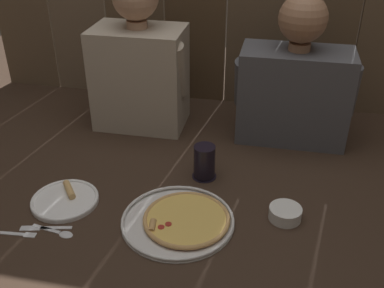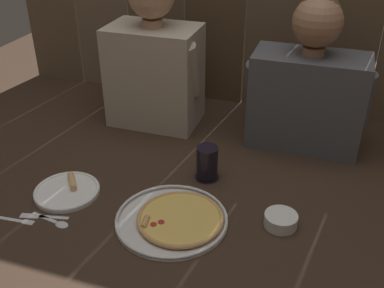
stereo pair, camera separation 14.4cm
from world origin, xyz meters
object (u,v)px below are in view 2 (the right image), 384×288
pizza_tray (175,219)px  diner_left (154,59)px  drinking_glass (207,163)px  dipping_bowl (281,219)px  dinner_plate (67,191)px  diner_right (309,84)px

pizza_tray → diner_left: diner_left is taller
drinking_glass → dipping_bowl: (0.28, -0.18, -0.04)m
dipping_bowl → diner_left: diner_left is taller
dinner_plate → diner_right: 0.95m
drinking_glass → diner_right: 0.49m
dinner_plate → drinking_glass: size_ratio=1.78×
diner_right → dipping_bowl: bearing=-90.3°
dipping_bowl → diner_left: size_ratio=0.16×
diner_left → dinner_plate: bearing=-98.4°
drinking_glass → diner_left: bearing=133.3°
pizza_tray → diner_left: 0.73m
dinner_plate → diner_right: diner_right is taller
pizza_tray → diner_right: diner_right is taller
pizza_tray → dinner_plate: dinner_plate is taller
diner_left → diner_right: bearing=0.0°
dinner_plate → dipping_bowl: size_ratio=2.16×
dinner_plate → diner_left: bearing=81.6°
pizza_tray → drinking_glass: size_ratio=2.84×
dipping_bowl → dinner_plate: bearing=-175.3°
diner_right → diner_left: bearing=-180.0°
dipping_bowl → diner_right: (0.00, 0.53, 0.23)m
dipping_bowl → diner_right: size_ratio=0.17×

